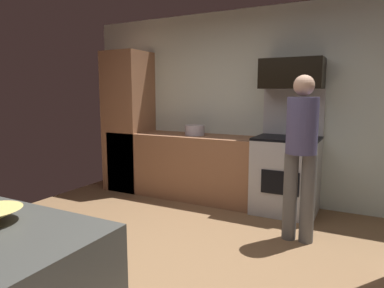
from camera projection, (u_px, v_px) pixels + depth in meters
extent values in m
cube|color=olive|center=(168.00, 274.00, 2.83)|extent=(5.20, 4.80, 0.02)
cube|color=silver|center=(255.00, 107.00, 4.69)|extent=(5.20, 0.12, 2.60)
cube|color=#976646|center=(186.00, 166.00, 4.91)|extent=(2.40, 0.60, 0.90)
cube|color=#976646|center=(129.00, 121.00, 5.28)|extent=(0.60, 0.60, 2.10)
cube|color=#BABBBD|center=(286.00, 176.00, 4.24)|extent=(0.76, 0.64, 0.92)
cube|color=black|center=(287.00, 138.00, 4.17)|extent=(0.76, 0.64, 0.03)
cube|color=#BABBBD|center=(293.00, 112.00, 4.38)|extent=(0.76, 0.06, 0.59)
cube|color=black|center=(280.00, 183.00, 3.95)|extent=(0.44, 0.01, 0.28)
cube|color=black|center=(292.00, 74.00, 4.14)|extent=(0.74, 0.38, 0.36)
cylinder|color=#5E5E5E|center=(290.00, 196.00, 3.45)|extent=(0.14, 0.14, 0.89)
cylinder|color=#5E5E5E|center=(308.00, 199.00, 3.37)|extent=(0.14, 0.14, 0.89)
cylinder|color=#52507A|center=(302.00, 126.00, 3.30)|extent=(0.30, 0.30, 0.55)
sphere|color=tan|center=(304.00, 85.00, 3.25)|extent=(0.20, 0.20, 0.20)
cylinder|color=#B9B7C8|center=(195.00, 130.00, 4.77)|extent=(0.28, 0.28, 0.14)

